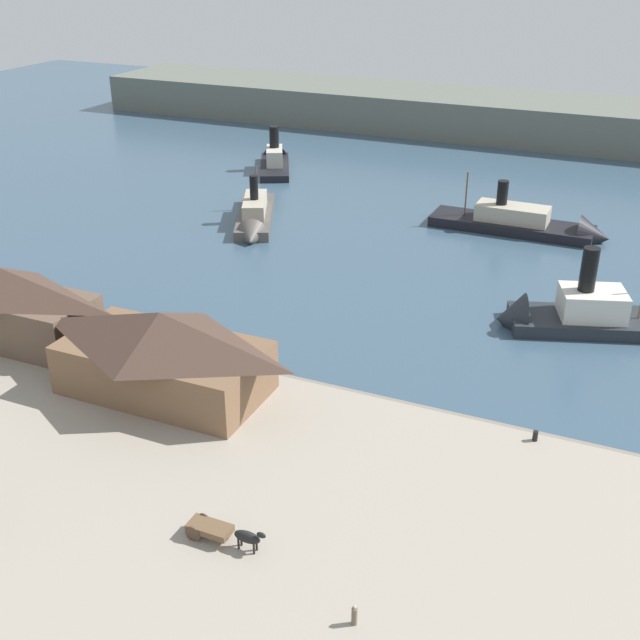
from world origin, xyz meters
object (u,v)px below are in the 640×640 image
mooring_post_center_east (535,436)px  ferry_shed_customs_shed (163,351)px  ferry_moored_west (535,226)px  ferry_outer_harbor (254,218)px  horse_cart (222,531)px  ferry_mid_harbor (275,160)px  pedestrian_walking_east (354,616)px  ferry_moored_east (568,314)px  ferry_shed_central_terminal (2,302)px

mooring_post_center_east → ferry_shed_customs_shed: bearing=-170.3°
mooring_post_center_east → ferry_moored_west: ferry_moored_west is taller
ferry_moored_west → ferry_outer_harbor: bearing=-160.9°
horse_cart → ferry_moored_west: 76.36m
ferry_outer_harbor → ferry_mid_harbor: bearing=111.5°
pedestrian_walking_east → ferry_mid_harbor: (-54.15, 96.25, -0.52)m
ferry_outer_harbor → pedestrian_walking_east: bearing=-57.3°
mooring_post_center_east → ferry_moored_east: (-0.98, 25.32, -0.05)m
ferry_mid_harbor → ferry_outer_harbor: 32.89m
mooring_post_center_east → ferry_moored_east: size_ratio=0.05×
ferry_moored_west → ferry_mid_harbor: size_ratio=1.40×
ferry_outer_harbor → mooring_post_center_east: bearing=-40.3°
ferry_moored_west → ferry_outer_harbor: (-38.80, -13.44, 0.00)m
ferry_moored_east → ferry_mid_harbor: bearing=142.1°
ferry_moored_east → ferry_outer_harbor: bearing=161.6°
pedestrian_walking_east → mooring_post_center_east: 25.28m
mooring_post_center_east → ferry_moored_east: 25.34m
ferry_shed_customs_shed → mooring_post_center_east: bearing=9.7°
ferry_shed_customs_shed → ferry_moored_east: bearing=44.2°
ferry_shed_customs_shed → horse_cart: bearing=-46.0°
ferry_shed_central_terminal → ferry_outer_harbor: ferry_shed_central_terminal is taller
ferry_mid_harbor → pedestrian_walking_east: bearing=-60.6°
horse_cart → ferry_moored_east: 49.51m
ferry_shed_central_terminal → ferry_moored_east: ferry_moored_east is taller
horse_cart → pedestrian_walking_east: size_ratio=4.00×
ferry_shed_customs_shed → ferry_outer_harbor: (-15.86, 46.82, -4.00)m
ferry_moored_west → ferry_mid_harbor: 53.66m
ferry_shed_customs_shed → mooring_post_center_east: 33.48m
mooring_post_center_east → ferry_mid_harbor: (-60.71, 71.84, -0.28)m
ferry_mid_harbor → ferry_moored_east: 75.71m
horse_cart → ferry_moored_west: bearing=84.1°
ferry_moored_west → ferry_shed_customs_shed: bearing=-110.8°
ferry_shed_central_terminal → ferry_shed_customs_shed: 21.35m
ferry_shed_customs_shed → pedestrian_walking_east: size_ratio=12.54×
pedestrian_walking_east → ferry_mid_harbor: bearing=119.4°
pedestrian_walking_east → ferry_outer_harbor: size_ratio=0.07×
ferry_moored_west → ferry_moored_east: 30.66m
ferry_outer_harbor → ferry_shed_customs_shed: bearing=-71.3°
ferry_shed_customs_shed → mooring_post_center_east: size_ratio=20.95×
ferry_shed_central_terminal → horse_cart: bearing=-26.4°
ferry_moored_east → horse_cart: bearing=-109.7°
ferry_outer_harbor → ferry_moored_east: 50.28m
ferry_mid_harbor → horse_cart: bearing=-65.2°
ferry_mid_harbor → ferry_shed_customs_shed: bearing=-70.2°
pedestrian_walking_east → ferry_mid_harbor: size_ratio=0.08×
ferry_mid_harbor → ferry_outer_harbor: (12.04, -30.61, -0.12)m
ferry_moored_west → ferry_moored_east: (8.90, -29.34, 0.34)m
mooring_post_center_east → ferry_mid_harbor: ferry_mid_harbor is taller
ferry_shed_central_terminal → ferry_mid_harbor: 75.47m
ferry_shed_central_terminal → ferry_mid_harbor: bearing=95.1°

